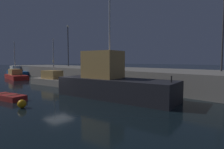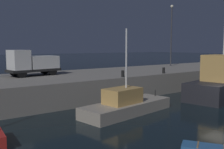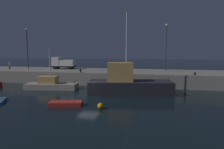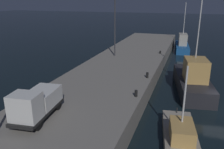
# 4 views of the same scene
# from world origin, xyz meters

# --- Properties ---
(ground_plane) EXTENTS (320.00, 320.00, 0.00)m
(ground_plane) POSITION_xyz_m (0.00, 0.00, 0.00)
(ground_plane) COLOR black
(pier_quay) EXTENTS (73.47, 10.37, 2.20)m
(pier_quay) POSITION_xyz_m (0.00, 12.42, 1.10)
(pier_quay) COLOR gray
(pier_quay) RESTS_ON ground
(fishing_trawler_red) EXTENTS (7.87, 3.25, 6.91)m
(fishing_trawler_red) POSITION_xyz_m (-20.68, 2.78, 0.67)
(fishing_trawler_red) COLOR red
(fishing_trawler_red) RESTS_ON ground
(fishing_boat_blue) EXTENTS (11.72, 5.32, 10.93)m
(fishing_boat_blue) POSITION_xyz_m (4.82, 2.73, 1.40)
(fishing_boat_blue) COLOR #232328
(fishing_boat_blue) RESTS_ON ground
(fishing_boat_white) EXTENTS (8.22, 3.66, 6.44)m
(fishing_boat_white) POSITION_xyz_m (-7.37, 3.45, 0.69)
(fishing_boat_white) COLOR gray
(fishing_boat_white) RESTS_ON ground
(fishing_trawler_green) EXTENTS (9.13, 2.90, 6.04)m
(fishing_trawler_green) POSITION_xyz_m (-30.75, 6.24, 0.72)
(fishing_trawler_green) COLOR #195193
(fishing_trawler_green) RESTS_ON ground
(dinghy_orange_near) EXTENTS (3.65, 2.09, 0.49)m
(dinghy_orange_near) POSITION_xyz_m (-0.91, -4.31, 0.23)
(dinghy_orange_near) COLOR #B22823
(dinghy_orange_near) RESTS_ON ground
(mooring_buoy_near) EXTENTS (0.61, 0.61, 0.61)m
(mooring_buoy_near) POSITION_xyz_m (2.99, -4.59, 0.30)
(mooring_buoy_near) COLOR orange
(mooring_buoy_near) RESTS_ON ground
(lamp_post_west) EXTENTS (0.44, 0.44, 8.74)m
(lamp_post_west) POSITION_xyz_m (-18.44, 12.77, 7.25)
(lamp_post_west) COLOR #38383D
(lamp_post_west) RESTS_ON pier_quay
(lamp_post_east) EXTENTS (0.44, 0.44, 8.98)m
(lamp_post_east) POSITION_xyz_m (10.67, 14.71, 7.37)
(lamp_post_east) COLOR #38383D
(lamp_post_east) RESTS_ON pier_quay
(utility_truck) EXTENTS (5.27, 2.54, 2.59)m
(utility_truck) POSITION_xyz_m (-10.74, 13.97, 3.48)
(utility_truck) COLOR black
(utility_truck) RESTS_ON pier_quay
(dockworker) EXTENTS (0.41, 0.33, 1.57)m
(dockworker) POSITION_xyz_m (-21.65, 11.00, 3.09)
(dockworker) COLOR black
(dockworker) RESTS_ON pier_quay
(bollard_central) EXTENTS (0.28, 0.28, 0.64)m
(bollard_central) POSITION_xyz_m (1.54, 7.80, 2.52)
(bollard_central) COLOR black
(bollard_central) RESTS_ON pier_quay
(bollard_east) EXTENTS (0.28, 0.28, 0.63)m
(bollard_east) POSITION_xyz_m (-4.19, 7.79, 2.51)
(bollard_east) COLOR black
(bollard_east) RESTS_ON pier_quay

